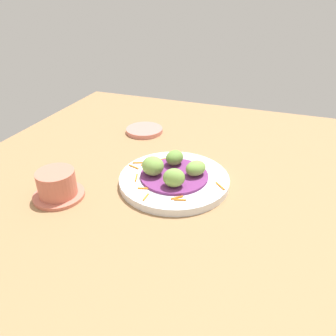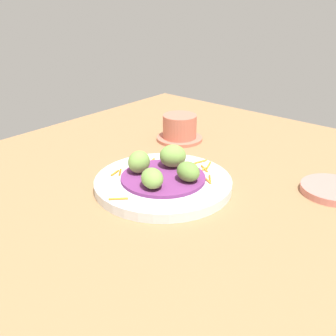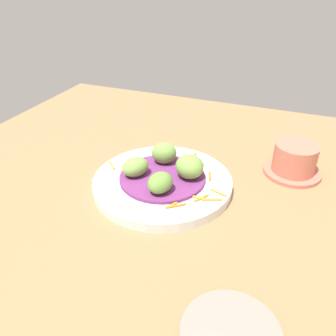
# 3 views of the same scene
# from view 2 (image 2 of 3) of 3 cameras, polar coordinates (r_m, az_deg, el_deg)

# --- Properties ---
(table_surface) EXTENTS (1.10, 1.10, 0.02)m
(table_surface) POSITION_cam_2_polar(r_m,az_deg,el_deg) (0.80, 3.81, -3.84)
(table_surface) COLOR #936D47
(table_surface) RESTS_ON ground
(main_plate) EXTENTS (0.27, 0.27, 0.02)m
(main_plate) POSITION_cam_2_polar(r_m,az_deg,el_deg) (0.80, -0.68, -2.16)
(main_plate) COLOR silver
(main_plate) RESTS_ON table_surface
(cabbage_bed) EXTENTS (0.16, 0.16, 0.01)m
(cabbage_bed) POSITION_cam_2_polar(r_m,az_deg,el_deg) (0.79, -0.69, -1.34)
(cabbage_bed) COLOR #702D6B
(cabbage_bed) RESTS_ON main_plate
(carrot_garnish) EXTENTS (0.20, 0.26, 0.00)m
(carrot_garnish) POSITION_cam_2_polar(r_m,az_deg,el_deg) (0.83, 0.65, -0.34)
(carrot_garnish) COLOR orange
(carrot_garnish) RESTS_ON main_plate
(guac_scoop_left) EXTENTS (0.07, 0.07, 0.05)m
(guac_scoop_left) POSITION_cam_2_polar(r_m,az_deg,el_deg) (0.83, 0.68, 1.70)
(guac_scoop_left) COLOR #759E47
(guac_scoop_left) RESTS_ON cabbage_bed
(guac_scoop_center) EXTENTS (0.06, 0.06, 0.04)m
(guac_scoop_center) POSITION_cam_2_polar(r_m,az_deg,el_deg) (0.80, -4.06, 0.87)
(guac_scoop_center) COLOR #759E47
(guac_scoop_center) RESTS_ON cabbage_bed
(guac_scoop_right) EXTENTS (0.07, 0.06, 0.04)m
(guac_scoop_right) POSITION_cam_2_polar(r_m,az_deg,el_deg) (0.74, -2.22, -1.44)
(guac_scoop_right) COLOR #759E47
(guac_scoop_right) RESTS_ON cabbage_bed
(guac_scoop_back) EXTENTS (0.06, 0.05, 0.04)m
(guac_scoop_back) POSITION_cam_2_polar(r_m,az_deg,el_deg) (0.77, 2.83, -0.49)
(guac_scoop_back) COLOR olive
(guac_scoop_back) RESTS_ON cabbage_bed
(side_plate_small) EXTENTS (0.12, 0.12, 0.01)m
(side_plate_small) POSITION_cam_2_polar(r_m,az_deg,el_deg) (0.84, 21.93, -2.80)
(side_plate_small) COLOR tan
(side_plate_small) RESTS_ON table_surface
(terracotta_bowl) EXTENTS (0.12, 0.12, 0.07)m
(terracotta_bowl) POSITION_cam_2_polar(r_m,az_deg,el_deg) (1.04, 1.64, 5.49)
(terracotta_bowl) COLOR #C66B56
(terracotta_bowl) RESTS_ON table_surface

